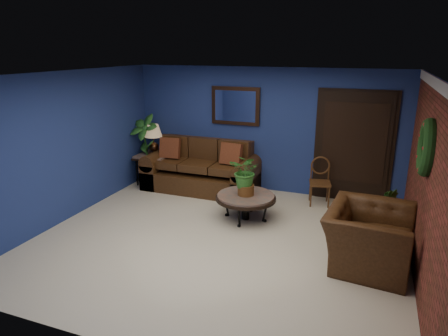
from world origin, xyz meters
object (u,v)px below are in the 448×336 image
at_px(side_chair, 320,178).
at_px(coffee_table, 246,198).
at_px(table_lamp, 153,136).
at_px(armchair, 369,237).
at_px(sofa, 202,173).
at_px(end_table, 155,161).

bearing_deg(side_chair, coffee_table, -143.62).
height_order(table_lamp, armchair, table_lamp).
bearing_deg(armchair, coffee_table, 73.02).
xyz_separation_m(coffee_table, armchair, (2.01, -0.85, 0.02)).
height_order(sofa, end_table, sofa).
distance_m(sofa, side_chair, 2.42).
relative_size(coffee_table, table_lamp, 1.66).
height_order(side_chair, armchair, side_chair).
xyz_separation_m(table_lamp, armchair, (4.45, -1.99, -0.65)).
bearing_deg(end_table, side_chair, 1.06).
bearing_deg(table_lamp, coffee_table, -25.04).
relative_size(sofa, armchair, 1.89).
distance_m(sofa, coffee_table, 1.78).
relative_size(table_lamp, armchair, 0.50).
bearing_deg(end_table, table_lamp, 90.00).
height_order(end_table, side_chair, side_chair).
bearing_deg(coffee_table, table_lamp, 154.96).
xyz_separation_m(side_chair, armchair, (0.93, -2.06, -0.10)).
distance_m(coffee_table, side_chair, 1.62).
distance_m(sofa, end_table, 1.12).
distance_m(table_lamp, side_chair, 3.56).
bearing_deg(table_lamp, end_table, -90.00).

